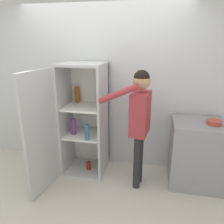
# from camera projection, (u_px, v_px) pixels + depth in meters

# --- Properties ---
(ground_plane) EXTENTS (12.00, 12.00, 0.00)m
(ground_plane) POSITION_uv_depth(u_px,v_px,m) (87.00, 196.00, 2.92)
(ground_plane) COLOR beige
(wall_back) EXTENTS (7.00, 0.06, 2.55)m
(wall_back) POSITION_uv_depth(u_px,v_px,m) (104.00, 88.00, 3.43)
(wall_back) COLOR silver
(wall_back) RESTS_ON ground_plane
(refrigerator) EXTENTS (0.77, 1.20, 1.68)m
(refrigerator) POSITION_uv_depth(u_px,v_px,m) (77.00, 122.00, 3.22)
(refrigerator) COLOR #B7BABC
(refrigerator) RESTS_ON ground_plane
(person) EXTENTS (0.65, 0.50, 1.64)m
(person) POSITION_uv_depth(u_px,v_px,m) (140.00, 114.00, 2.84)
(person) COLOR #262628
(person) RESTS_ON ground_plane
(counter) EXTENTS (0.71, 0.62, 0.93)m
(counter) POSITION_uv_depth(u_px,v_px,m) (196.00, 153.00, 3.07)
(counter) COLOR gray
(counter) RESTS_ON ground_plane
(bowl) EXTENTS (0.19, 0.19, 0.06)m
(bowl) POSITION_uv_depth(u_px,v_px,m) (214.00, 122.00, 2.85)
(bowl) COLOR #B24738
(bowl) RESTS_ON counter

